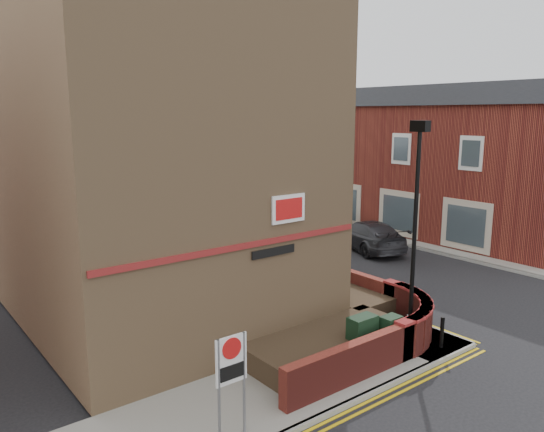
{
  "coord_description": "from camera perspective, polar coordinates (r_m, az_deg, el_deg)",
  "views": [
    {
      "loc": [
        -10.35,
        -7.66,
        6.59
      ],
      "look_at": [
        -1.24,
        4.0,
        3.73
      ],
      "focal_mm": 35.0,
      "sensor_mm": 36.0,
      "label": 1
    }
  ],
  "objects": [
    {
      "name": "silver_car_far",
      "position": [
        30.64,
        5.8,
        -0.22
      ],
      "size": [
        2.69,
        4.33,
        1.37
      ],
      "primitive_type": "imported",
      "rotation": [
        0.0,
        0.0,
        2.86
      ],
      "color": "#9C9FA3",
      "rests_on": "ground"
    },
    {
      "name": "pavement_main",
      "position": [
        27.48,
        -10.14,
        -2.98
      ],
      "size": [
        2.0,
        32.0,
        0.12
      ],
      "primitive_type": "cube",
      "color": "gray",
      "rests_on": "ground"
    },
    {
      "name": "bollard_far",
      "position": [
        16.81,
        16.71,
        -10.54
      ],
      "size": [
        0.11,
        0.11,
        0.9
      ],
      "primitive_type": "cylinder",
      "color": "black",
      "rests_on": "pavement_corner"
    },
    {
      "name": "traffic_light_assembly",
      "position": [
        35.27,
        -16.62,
        4.29
      ],
      "size": [
        0.2,
        0.16,
        4.2
      ],
      "color": "black",
      "rests_on": "pavement_main"
    },
    {
      "name": "yellow_lines_main",
      "position": [
        28.08,
        -7.89,
        -2.73
      ],
      "size": [
        0.28,
        32.0,
        0.01
      ],
      "primitive_type": "cube",
      "color": "gold",
      "rests_on": "ground"
    },
    {
      "name": "pavement_far",
      "position": [
        31.86,
        10.27,
        -1.07
      ],
      "size": [
        4.0,
        40.0,
        0.12
      ],
      "primitive_type": "cube",
      "color": "gray",
      "rests_on": "ground"
    },
    {
      "name": "tree_near",
      "position": [
        25.05,
        -8.39,
        6.5
      ],
      "size": [
        3.64,
        3.65,
        6.7
      ],
      "color": "#382B1E",
      "rests_on": "pavement_main"
    },
    {
      "name": "lamppost",
      "position": [
        15.23,
        15.09,
        -1.76
      ],
      "size": [
        0.25,
        0.5,
        6.3
      ],
      "color": "black",
      "rests_on": "pavement_corner"
    },
    {
      "name": "bollard_near",
      "position": [
        15.94,
        17.81,
        -11.82
      ],
      "size": [
        0.11,
        0.11,
        0.9
      ],
      "primitive_type": "cylinder",
      "color": "black",
      "rests_on": "pavement_corner"
    },
    {
      "name": "zone_sign",
      "position": [
        10.94,
        -4.39,
        -15.98
      ],
      "size": [
        0.72,
        0.07,
        2.2
      ],
      "color": "slate",
      "rests_on": "pavement_corner"
    },
    {
      "name": "utility_cabinet_large",
      "position": [
        14.69,
        9.66,
        -12.78
      ],
      "size": [
        0.8,
        0.45,
        1.2
      ],
      "primitive_type": "cube",
      "color": "black",
      "rests_on": "pavement_corner"
    },
    {
      "name": "grey_car_far",
      "position": [
        26.51,
        10.22,
        -2.03
      ],
      "size": [
        3.49,
        5.35,
        1.44
      ],
      "primitive_type": "imported",
      "rotation": [
        0.0,
        0.0,
        2.82
      ],
      "color": "#2A2A2E",
      "rests_on": "ground"
    },
    {
      "name": "kerb_main_near",
      "position": [
        27.95,
        -8.33,
        -2.69
      ],
      "size": [
        0.15,
        32.0,
        0.12
      ],
      "primitive_type": "cube",
      "color": "gray",
      "rests_on": "ground"
    },
    {
      "name": "utility_cabinet_small",
      "position": [
        15.1,
        12.61,
        -12.44
      ],
      "size": [
        0.55,
        0.4,
        1.1
      ],
      "primitive_type": "cube",
      "color": "black",
      "rests_on": "pavement_corner"
    },
    {
      "name": "corner_building",
      "position": [
        17.38,
        -12.56,
        9.47
      ],
      "size": [
        8.95,
        10.4,
        13.6
      ],
      "color": "#9D7954",
      "rests_on": "ground"
    },
    {
      "name": "silver_car_near",
      "position": [
        27.43,
        -2.96,
        -1.46
      ],
      "size": [
        3.09,
        4.53,
        1.41
      ],
      "primitive_type": "imported",
      "rotation": [
        0.0,
        0.0,
        0.41
      ],
      "color": "#9B9EA2",
      "rests_on": "ground"
    },
    {
      "name": "red_car_main",
      "position": [
        28.83,
        -7.66,
        -0.9
      ],
      "size": [
        3.2,
        5.54,
        1.45
      ],
      "primitive_type": "imported",
      "rotation": [
        0.0,
        0.0,
        -0.16
      ],
      "color": "maroon",
      "rests_on": "ground"
    },
    {
      "name": "tree_mid",
      "position": [
        32.21,
        -15.56,
        8.06
      ],
      "size": [
        4.03,
        4.03,
        7.42
      ],
      "color": "#382B1E",
      "rests_on": "pavement_main"
    },
    {
      "name": "far_terrace",
      "position": [
        35.11,
        7.25,
        6.69
      ],
      "size": [
        5.4,
        30.4,
        8.0
      ],
      "color": "maroon",
      "rests_on": "ground"
    },
    {
      "name": "ground",
      "position": [
        14.47,
        14.36,
        -16.53
      ],
      "size": [
        120.0,
        120.0,
        0.0
      ],
      "primitive_type": "plane",
      "color": "black",
      "rests_on": "ground"
    },
    {
      "name": "tree_far",
      "position": [
        39.72,
        -20.04,
        7.87
      ],
      "size": [
        3.81,
        3.81,
        7.0
      ],
      "color": "#382B1E",
      "rests_on": "pavement_main"
    },
    {
      "name": "kerb_side",
      "position": [
        12.18,
        3.46,
        -21.52
      ],
      "size": [
        13.0,
        0.15,
        0.12
      ],
      "primitive_type": "cube",
      "color": "gray",
      "rests_on": "ground"
    },
    {
      "name": "kerb_main_far",
      "position": [
        30.42,
        7.76,
        -1.56
      ],
      "size": [
        0.15,
        40.0,
        0.12
      ],
      "primitive_type": "cube",
      "color": "gray",
      "rests_on": "ground"
    },
    {
      "name": "pavement_corner",
      "position": [
        13.18,
        -1.1,
        -18.78
      ],
      "size": [
        13.0,
        3.0,
        0.12
      ],
      "primitive_type": "cube",
      "color": "gray",
      "rests_on": "ground"
    },
    {
      "name": "far_terrace_cream",
      "position": [
        52.05,
        -9.52,
        8.0
      ],
      "size": [
        5.4,
        12.4,
        8.0
      ],
      "color": "beige",
      "rests_on": "ground"
    },
    {
      "name": "garden_wall",
      "position": [
        15.94,
        7.05,
        -13.58
      ],
      "size": [
        6.8,
        6.0,
        1.2
      ],
      "primitive_type": null,
      "color": "maroon",
      "rests_on": "ground"
    }
  ]
}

